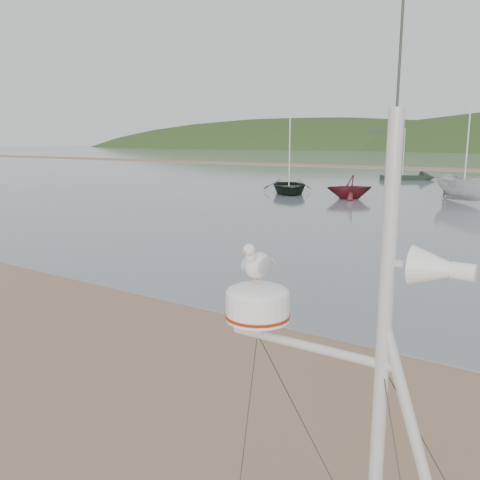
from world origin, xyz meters
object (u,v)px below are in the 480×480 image
Objects in this scene: boat_white at (466,164)px; boat_red at (350,176)px; boat_dark at (289,158)px; sailboat_dark_mid at (415,177)px.

boat_red is at bearing 151.15° from boat_white.
boat_dark is 12.37m from boat_white.
sailboat_dark_mid is (-7.88, 17.61, -2.23)m from boat_white.
sailboat_dark_mid is (-0.85, 19.92, -1.31)m from boat_red.
boat_red is 0.63× the size of boat_white.
boat_dark is at bearing 139.87° from boat_white.
boat_dark is 1.71× the size of boat_red.
sailboat_dark_mid is at bearing 44.19° from boat_dark.
sailboat_dark_mid is (4.40, 19.10, -2.42)m from boat_dark.
boat_white is at bearing -25.92° from boat_dark.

